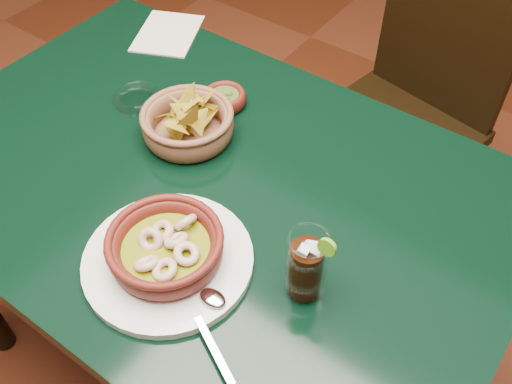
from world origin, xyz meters
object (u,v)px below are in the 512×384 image
Objects in this scene: dining_chair at (407,111)px; dining_table at (206,209)px; chip_basket at (188,123)px; cola_drink at (306,267)px; shrimp_plate at (167,251)px.

dining_table is at bearing -101.40° from dining_chair.
dining_table is 0.74m from dining_chair.
cola_drink reaches higher than chip_basket.
dining_chair is 4.15× the size of chip_basket.
dining_chair is at bearing 69.57° from chip_basket.
shrimp_plate is at bearing -93.75° from dining_chair.
cola_drink is (0.39, -0.18, 0.03)m from chip_basket.
dining_chair is 5.92× the size of cola_drink.
cola_drink is at bearing 22.39° from shrimp_plate.
shrimp_plate reaches higher than dining_table.
cola_drink reaches higher than dining_table.
chip_basket reaches higher than dining_table.
dining_chair is at bearing 78.60° from dining_table.
shrimp_plate is at bearing -157.61° from cola_drink.
shrimp_plate is 0.32m from chip_basket.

